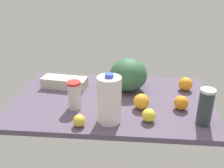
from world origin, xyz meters
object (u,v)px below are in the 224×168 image
egg_carton (65,83)px  orange_far_back (185,84)px  shaker_bottle (205,107)px  orange_by_jug (141,102)px  orange_near_front (181,103)px  lemon_beside_bowl (149,115)px  tumbler_cup (74,95)px  watermelon (128,75)px  milk_jug (109,100)px  lemon_loose (79,121)px

egg_carton → orange_far_back: bearing=9.0°
shaker_bottle → orange_by_jug: 34.29cm
orange_near_front → orange_by_jug: orange_by_jug is taller
lemon_beside_bowl → tumbler_cup: bearing=165.6°
tumbler_cup → watermelon: (29.45, 27.11, 2.49)cm
tumbler_cup → egg_carton: size_ratio=0.54×
egg_carton → milk_jug: (34.03, -39.02, 8.91)cm
egg_carton → orange_by_jug: orange_by_jug is taller
tumbler_cup → shaker_bottle: size_ratio=0.83×
egg_carton → lemon_beside_bowl: size_ratio=4.19×
lemon_loose → orange_by_jug: (31.33, 20.58, 1.36)cm
orange_near_front → orange_by_jug: 22.42cm
milk_jug → orange_near_front: bearing=21.9°
lemon_beside_bowl → orange_far_back: bearing=57.5°
orange_near_front → lemon_beside_bowl: size_ratio=1.15×
orange_by_jug → orange_far_back: bearing=42.9°
lemon_loose → watermelon: bearing=62.9°
watermelon → orange_far_back: watermelon is taller
watermelon → orange_near_front: bearing=-37.4°
lemon_beside_bowl → milk_jug: bearing=-176.2°
egg_carton → orange_far_back: orange_far_back is taller
milk_jug → watermelon: bearing=77.6°
shaker_bottle → lemon_loose: shaker_bottle is taller
orange_far_back → shaker_bottle: bearing=-87.3°
orange_near_front → lemon_beside_bowl: (-18.73, -14.35, -0.53)cm
tumbler_cup → lemon_beside_bowl: 42.82cm
lemon_loose → lemon_beside_bowl: lemon_beside_bowl is taller
lemon_loose → egg_carton: bearing=113.2°
orange_near_front → lemon_loose: size_ratio=1.30×
egg_carton → orange_near_front: size_ratio=3.65×
orange_near_front → lemon_beside_bowl: bearing=-142.5°
watermelon → milk_jug: milk_jug is taller
tumbler_cup → orange_by_jug: tumbler_cup is taller
milk_jug → egg_carton: bearing=131.1°
watermelon → lemon_beside_bowl: watermelon is taller
watermelon → lemon_loose: size_ratio=3.86×
orange_near_front → milk_jug: bearing=-158.1°
orange_by_jug → tumbler_cup: bearing=-176.3°
milk_jug → orange_by_jug: bearing=40.7°
shaker_bottle → orange_by_jug: size_ratio=2.17×
egg_carton → lemon_beside_bowl: (54.39, -37.68, 0.02)cm
tumbler_cup → egg_carton: tumbler_cup is taller
orange_far_back → egg_carton: bearing=-178.1°
milk_jug → lemon_beside_bowl: 22.25cm
egg_carton → orange_near_front: (73.12, -23.33, 0.55)cm
orange_by_jug → orange_far_back: size_ratio=1.01×
milk_jug → lemon_beside_bowl: bearing=3.8°
shaker_bottle → egg_carton: shaker_bottle is taller
watermelon → egg_carton: size_ratio=0.81×
shaker_bottle → orange_far_back: size_ratio=2.18×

